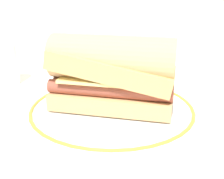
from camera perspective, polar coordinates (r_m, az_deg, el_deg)
ground_plane at (r=0.47m, az=0.98°, el=-6.69°), size 1.50×1.50×0.00m
plate at (r=0.50m, az=0.00°, el=-4.02°), size 0.30×0.30×0.01m
sausage_sandwich at (r=0.47m, az=0.00°, el=3.41°), size 0.20×0.09×0.12m
drinking_glass at (r=0.67m, az=-20.31°, el=4.04°), size 0.06×0.06×0.09m
salt_shaker at (r=0.68m, az=7.06°, el=5.21°), size 0.03×0.03×0.07m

